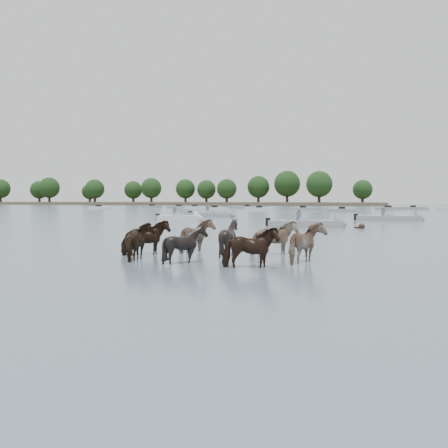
% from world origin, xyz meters
% --- Properties ---
extents(ground, '(400.00, 400.00, 0.00)m').
position_xyz_m(ground, '(0.00, 0.00, 0.00)').
color(ground, '#4A5C6B').
rests_on(ground, ground).
extents(shoreline, '(160.00, 30.00, 1.00)m').
position_xyz_m(shoreline, '(-70.00, 150.00, 0.50)').
color(shoreline, '#4C4233').
rests_on(shoreline, ground).
extents(pony_herd, '(7.35, 4.84, 1.46)m').
position_xyz_m(pony_herd, '(-0.21, 1.25, 0.54)').
color(pony_herd, black).
rests_on(pony_herd, ground).
extents(swimming_pony, '(0.72, 0.44, 0.44)m').
position_xyz_m(swimming_pony, '(4.12, 19.64, 0.10)').
color(swimming_pony, black).
rests_on(swimming_pony, ground).
extents(motorboat_a, '(4.62, 2.74, 1.92)m').
position_xyz_m(motorboat_a, '(-11.77, 27.14, 0.23)').
color(motorboat_a, silver).
rests_on(motorboat_a, ground).
extents(motorboat_b, '(5.90, 2.74, 1.92)m').
position_xyz_m(motorboat_b, '(1.00, 20.17, 0.23)').
color(motorboat_b, gray).
rests_on(motorboat_b, ground).
extents(motorboat_c, '(6.43, 2.40, 1.92)m').
position_xyz_m(motorboat_c, '(7.09, 32.33, 0.22)').
color(motorboat_c, gray).
rests_on(motorboat_c, ground).
extents(motorboat_f, '(5.68, 1.66, 1.92)m').
position_xyz_m(motorboat_f, '(-11.65, 36.29, 0.23)').
color(motorboat_f, gray).
rests_on(motorboat_f, ground).
extents(distant_flotilla, '(104.77, 28.96, 0.93)m').
position_xyz_m(distant_flotilla, '(0.53, 77.68, 0.26)').
color(distant_flotilla, silver).
rests_on(distant_flotilla, ground).
extents(treeline, '(150.05, 22.14, 12.36)m').
position_xyz_m(treeline, '(-67.49, 151.45, 6.39)').
color(treeline, '#382619').
rests_on(treeline, ground).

